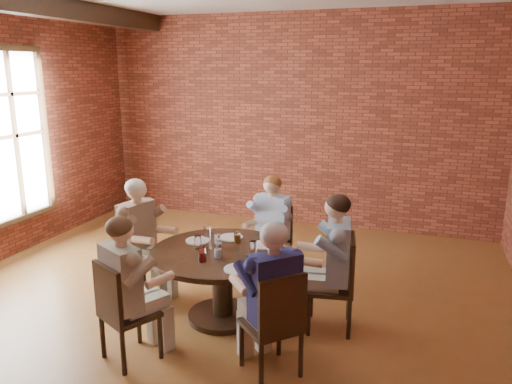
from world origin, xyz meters
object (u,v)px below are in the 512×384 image
(dining_table, at_px, (222,271))
(chair_a, at_px, (340,280))
(diner_c, at_px, (142,239))
(chair_d, at_px, (121,309))
(chair_e, at_px, (276,321))
(smartphone, at_px, (262,265))
(diner_a, at_px, (331,263))
(diner_b, at_px, (271,229))
(chair_c, at_px, (136,251))
(chair_b, at_px, (273,239))
(diner_e, at_px, (271,299))
(diner_d, at_px, (128,289))

(dining_table, height_order, chair_a, chair_a)
(diner_c, height_order, chair_d, diner_c)
(chair_e, bearing_deg, smartphone, -106.52)
(diner_a, distance_m, diner_b, 1.30)
(diner_b, distance_m, chair_c, 1.59)
(dining_table, relative_size, diner_c, 1.07)
(chair_b, bearing_deg, dining_table, -90.00)
(chair_a, relative_size, diner_e, 0.71)
(diner_d, bearing_deg, diner_a, -117.14)
(diner_c, bearing_deg, chair_d, -144.94)
(diner_b, bearing_deg, chair_d, -99.40)
(chair_e, distance_m, smartphone, 0.68)
(chair_a, height_order, diner_e, diner_e)
(dining_table, bearing_deg, diner_e, -44.06)
(diner_a, distance_m, chair_e, 1.02)
(dining_table, distance_m, chair_a, 1.18)
(diner_a, xyz_separation_m, diner_b, (-0.91, 0.93, -0.04))
(diner_a, bearing_deg, chair_a, 90.00)
(diner_e, xyz_separation_m, smartphone, (-0.25, 0.49, 0.08))
(chair_b, bearing_deg, diner_b, -90.00)
(chair_a, height_order, chair_b, chair_a)
(smartphone, bearing_deg, chair_b, 91.24)
(chair_b, distance_m, chair_e, 2.07)
(diner_a, height_order, diner_b, diner_a)
(diner_d, bearing_deg, chair_a, -118.30)
(diner_a, distance_m, diner_c, 2.14)
(diner_b, bearing_deg, chair_e, -62.55)
(chair_c, relative_size, smartphone, 6.09)
(diner_b, height_order, diner_c, diner_c)
(chair_d, bearing_deg, diner_e, -139.91)
(diner_d, xyz_separation_m, diner_e, (1.24, 0.22, 0.01))
(chair_d, distance_m, diner_e, 1.32)
(diner_e, bearing_deg, chair_d, -33.02)
(dining_table, xyz_separation_m, diner_e, (0.75, -0.73, 0.15))
(chair_c, xyz_separation_m, diner_c, (0.09, -0.02, 0.16))
(chair_b, relative_size, diner_e, 0.68)
(diner_b, bearing_deg, chair_b, 90.00)
(dining_table, height_order, chair_b, chair_b)
(diner_a, bearing_deg, diner_c, -100.31)
(diner_d, bearing_deg, diner_c, -36.09)
(chair_c, height_order, smartphone, chair_c)
(dining_table, distance_m, diner_c, 1.10)
(chair_e, bearing_deg, dining_table, -90.00)
(chair_b, distance_m, diner_d, 2.24)
(chair_a, relative_size, diner_c, 0.71)
(dining_table, relative_size, chair_a, 1.51)
(chair_c, bearing_deg, chair_b, -43.09)
(diner_a, bearing_deg, smartphone, -63.53)
(diner_a, relative_size, diner_c, 1.01)
(diner_b, xyz_separation_m, diner_c, (-1.23, -0.89, 0.03))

